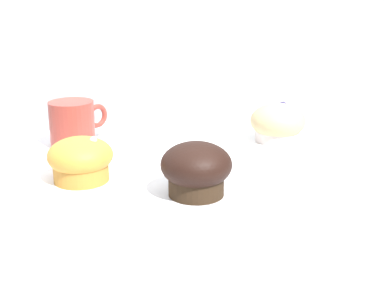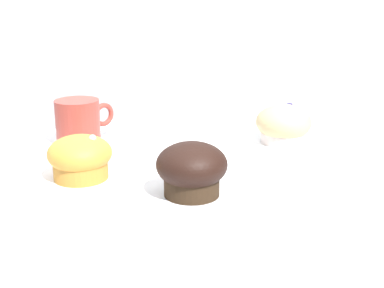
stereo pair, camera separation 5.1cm
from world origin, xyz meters
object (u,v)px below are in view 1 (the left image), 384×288
(coffee_cup, at_px, (73,123))
(muffin_back_right, at_px, (196,169))
(muffin_front_center, at_px, (81,160))
(muffin_back_left, at_px, (278,123))

(coffee_cup, bearing_deg, muffin_back_right, -83.03)
(muffin_front_center, relative_size, coffee_cup, 0.81)
(muffin_back_left, height_order, coffee_cup, coffee_cup)
(muffin_front_center, xyz_separation_m, muffin_back_right, (0.11, -0.16, 0.01))
(muffin_front_center, bearing_deg, coffee_cup, 68.71)
(muffin_back_left, xyz_separation_m, coffee_cup, (-0.34, 0.21, 0.01))
(muffin_front_center, distance_m, muffin_back_left, 0.42)
(muffin_front_center, relative_size, muffin_back_left, 0.95)
(muffin_front_center, height_order, muffin_back_right, muffin_back_right)
(muffin_front_center, height_order, coffee_cup, coffee_cup)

